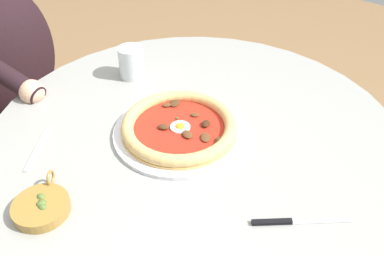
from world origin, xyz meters
The scene contains 7 objects.
dining_table centered at (0.00, 0.00, 0.59)m, with size 1.05×1.05×0.71m.
pizza_on_plate centered at (0.03, 0.03, 0.73)m, with size 0.33×0.33×0.04m.
water_glass centered at (0.31, -0.10, 0.75)m, with size 0.07×0.07×0.09m.
steak_knife centered at (-0.32, 0.12, 0.72)m, with size 0.16×0.13×0.01m.
olive_pan centered at (0.09, 0.39, 0.73)m, with size 0.12×0.13×0.05m.
fork_utensil centered at (0.26, 0.28, 0.71)m, with size 0.10×0.14×0.00m.
diner_person centered at (0.76, 0.05, 0.50)m, with size 0.50×0.38×1.11m.
Camera 1 is at (-0.48, 0.64, 1.37)m, focal length 38.42 mm.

